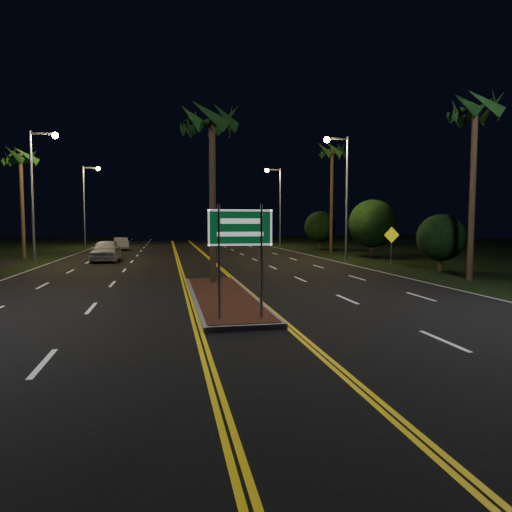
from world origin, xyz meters
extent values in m
plane|color=black|center=(0.00, 0.00, 0.00)|extent=(120.00, 120.00, 0.00)
cube|color=gray|center=(0.00, 7.00, 0.07)|extent=(2.25, 10.25, 0.15)
cube|color=#592819|center=(0.00, 7.00, 0.16)|extent=(2.00, 10.00, 0.02)
cylinder|color=gray|center=(-0.60, 2.80, 1.75)|extent=(0.08, 0.08, 3.20)
cylinder|color=gray|center=(0.60, 2.80, 1.75)|extent=(0.08, 0.08, 3.20)
cube|color=#07471E|center=(0.00, 2.80, 2.70)|extent=(1.80, 0.04, 1.00)
cube|color=white|center=(0.00, 2.77, 2.70)|extent=(1.80, 0.01, 1.00)
cylinder|color=gray|center=(-11.00, 24.00, 4.50)|extent=(0.18, 0.18, 9.00)
cube|color=gray|center=(-10.20, 24.00, 8.85)|extent=(1.60, 0.12, 0.12)
sphere|color=#FACF70|center=(-9.40, 24.00, 8.75)|extent=(0.44, 0.44, 0.44)
cylinder|color=gray|center=(-11.00, 44.00, 4.50)|extent=(0.18, 0.18, 9.00)
cube|color=gray|center=(-10.20, 44.00, 8.85)|extent=(1.60, 0.12, 0.12)
sphere|color=#FACF70|center=(-9.40, 44.00, 8.75)|extent=(0.44, 0.44, 0.44)
cylinder|color=gray|center=(11.00, 22.00, 4.50)|extent=(0.18, 0.18, 9.00)
cube|color=gray|center=(10.20, 22.00, 8.85)|extent=(1.60, 0.12, 0.12)
sphere|color=#FACF70|center=(9.40, 22.00, 8.75)|extent=(0.44, 0.44, 0.44)
cylinder|color=gray|center=(11.00, 42.00, 4.50)|extent=(0.18, 0.18, 9.00)
cube|color=gray|center=(10.20, 42.00, 8.85)|extent=(1.60, 0.12, 0.12)
sphere|color=#FACF70|center=(9.40, 42.00, 8.75)|extent=(0.44, 0.44, 0.44)
cylinder|color=#382819|center=(0.00, 10.50, 3.75)|extent=(0.28, 0.28, 7.50)
cylinder|color=#382819|center=(-12.80, 28.00, 4.00)|extent=(0.28, 0.28, 8.00)
cylinder|color=#382819|center=(12.50, 10.00, 4.25)|extent=(0.28, 0.28, 8.50)
cylinder|color=#382819|center=(12.80, 30.00, 4.75)|extent=(0.28, 0.28, 9.50)
cylinder|color=#382819|center=(13.50, 14.00, 0.45)|extent=(0.24, 0.24, 0.90)
sphere|color=black|center=(13.50, 14.00, 1.95)|extent=(2.70, 2.70, 2.70)
cylinder|color=#382819|center=(14.00, 24.00, 0.63)|extent=(0.24, 0.24, 1.26)
sphere|color=black|center=(14.00, 24.00, 2.73)|extent=(3.78, 3.78, 3.78)
cylinder|color=#382819|center=(13.80, 36.00, 0.54)|extent=(0.24, 0.24, 1.08)
sphere|color=black|center=(13.80, 36.00, 2.34)|extent=(3.24, 3.24, 3.24)
imported|color=silver|center=(-6.37, 24.79, 0.92)|extent=(2.38, 5.52, 1.83)
imported|color=silver|center=(-6.60, 38.49, 0.72)|extent=(2.50, 4.57, 1.45)
cylinder|color=gray|center=(12.68, 18.31, 1.09)|extent=(0.07, 0.07, 2.18)
cube|color=#FFFD0D|center=(12.68, 18.29, 1.98)|extent=(1.05, 0.09, 1.05)
camera|label=1|loc=(-2.01, -9.71, 2.86)|focal=32.00mm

